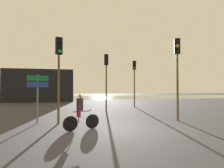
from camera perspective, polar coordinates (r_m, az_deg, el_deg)
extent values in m
plane|color=#333338|center=(8.15, 3.77, -14.64)|extent=(120.00, 120.00, 0.00)
cube|color=slate|center=(37.31, -8.41, -4.39)|extent=(80.00, 16.00, 0.01)
cube|color=black|center=(27.68, -22.18, -0.54)|extent=(9.34, 4.00, 4.58)
cylinder|color=#4C4719|center=(9.64, -17.04, -1.54)|extent=(0.12, 0.12, 3.68)
cube|color=black|center=(9.91, -16.93, 11.80)|extent=(0.39, 0.35, 0.90)
cylinder|color=black|center=(9.86, -16.63, 13.61)|extent=(0.18, 0.11, 0.19)
cube|color=black|center=(9.87, -16.59, 14.26)|extent=(0.22, 0.19, 0.02)
cylinder|color=black|center=(9.79, -16.65, 11.97)|extent=(0.18, 0.11, 0.19)
cube|color=black|center=(9.80, -16.60, 12.62)|extent=(0.22, 0.19, 0.02)
cylinder|color=green|center=(9.72, -16.66, 10.31)|extent=(0.18, 0.11, 0.19)
cube|color=black|center=(9.73, -16.61, 10.97)|extent=(0.22, 0.19, 0.02)
cylinder|color=#4C4719|center=(14.40, -1.89, -1.35)|extent=(0.12, 0.12, 3.80)
cube|color=black|center=(14.60, -1.88, 7.92)|extent=(0.33, 0.26, 0.90)
cylinder|color=black|center=(14.52, -1.82, 9.14)|extent=(0.19, 0.04, 0.19)
cube|color=black|center=(14.52, -1.81, 9.58)|extent=(0.20, 0.13, 0.02)
cylinder|color=black|center=(14.47, -1.82, 8.01)|extent=(0.19, 0.04, 0.19)
cube|color=black|center=(14.47, -1.81, 8.45)|extent=(0.20, 0.13, 0.02)
cylinder|color=black|center=(14.43, -1.82, 6.88)|extent=(0.19, 0.04, 0.19)
cube|color=black|center=(14.42, -1.81, 7.32)|extent=(0.20, 0.13, 0.02)
cylinder|color=#4C4719|center=(17.97, 7.32, -1.36)|extent=(0.12, 0.12, 3.82)
cube|color=black|center=(18.13, 7.30, 6.11)|extent=(0.35, 0.28, 0.90)
cylinder|color=black|center=(18.04, 7.37, 7.08)|extent=(0.19, 0.06, 0.19)
cube|color=black|center=(18.04, 7.38, 7.44)|extent=(0.21, 0.15, 0.02)
cylinder|color=black|center=(18.00, 7.38, 6.17)|extent=(0.19, 0.06, 0.19)
cube|color=black|center=(18.00, 7.39, 6.52)|extent=(0.21, 0.15, 0.02)
cylinder|color=green|center=(17.97, 7.38, 5.25)|extent=(0.19, 0.06, 0.19)
cube|color=black|center=(17.96, 7.39, 5.61)|extent=(0.21, 0.15, 0.02)
cylinder|color=#4C4719|center=(10.84, 20.61, -0.96)|extent=(0.12, 0.12, 3.88)
cube|color=black|center=(11.12, 20.49, 11.46)|extent=(0.39, 0.35, 0.90)
cylinder|color=black|center=(11.06, 20.58, 13.08)|extent=(0.19, 0.10, 0.19)
cube|color=black|center=(11.07, 20.59, 13.65)|extent=(0.22, 0.19, 0.02)
cylinder|color=orange|center=(10.99, 20.60, 11.61)|extent=(0.19, 0.10, 0.19)
cube|color=black|center=(11.00, 20.61, 12.20)|extent=(0.22, 0.19, 0.02)
cylinder|color=black|center=(10.93, 20.61, 10.13)|extent=(0.19, 0.10, 0.19)
cube|color=black|center=(10.93, 20.62, 10.72)|extent=(0.22, 0.19, 0.02)
cylinder|color=slate|center=(10.13, -23.14, -4.53)|extent=(0.08, 0.08, 2.60)
cube|color=#116038|center=(10.08, -22.99, 1.77)|extent=(0.99, 0.54, 0.28)
cube|color=navy|center=(10.07, -23.01, -0.17)|extent=(0.99, 0.54, 0.28)
cylinder|color=black|center=(8.34, -6.42, -12.02)|extent=(0.63, 0.27, 0.66)
cylinder|color=black|center=(7.95, -13.42, -12.51)|extent=(0.63, 0.27, 0.66)
cylinder|color=maroon|center=(8.06, -9.82, -8.79)|extent=(0.80, 0.33, 0.04)
cylinder|color=maroon|center=(8.03, -10.83, -10.42)|extent=(0.04, 0.04, 0.55)
cylinder|color=maroon|center=(8.24, -6.72, -8.29)|extent=(0.19, 0.44, 0.03)
cylinder|color=maroon|center=(7.90, -10.55, -8.56)|extent=(0.11, 0.11, 0.60)
cylinder|color=maroon|center=(8.09, -11.08, -8.40)|extent=(0.11, 0.11, 0.60)
cube|color=black|center=(7.98, -10.47, -6.54)|extent=(0.29, 0.35, 0.54)
sphere|color=tan|center=(7.97, -10.26, -3.88)|extent=(0.20, 0.20, 0.20)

